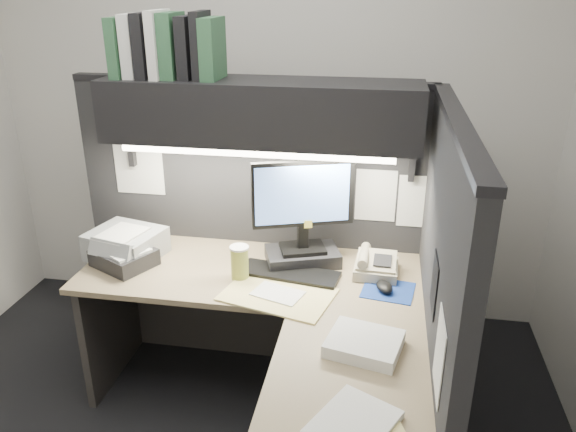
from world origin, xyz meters
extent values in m
cube|color=silver|center=(0.00, 1.50, 1.35)|extent=(3.50, 0.04, 2.70)
cube|color=black|center=(0.03, 0.93, 0.80)|extent=(1.90, 0.06, 1.60)
cube|color=black|center=(0.98, 0.18, 0.80)|extent=(0.06, 1.50, 1.60)
cube|color=#917B5C|center=(0.10, 0.56, 0.71)|extent=(1.70, 0.68, 0.03)
cube|color=#917B5C|center=(0.65, -0.21, 0.71)|extent=(0.60, 0.85, 0.03)
cube|color=#2F2B29|center=(0.10, 0.86, 0.35)|extent=(1.61, 0.02, 0.70)
cube|color=#2F2B29|center=(-0.70, 0.56, 0.35)|extent=(0.04, 0.61, 0.70)
cube|color=black|center=(0.12, 0.75, 1.50)|extent=(1.55, 0.34, 0.30)
cylinder|color=white|center=(0.12, 0.61, 1.33)|extent=(1.32, 0.04, 0.04)
cube|color=black|center=(0.35, 0.69, 0.77)|extent=(0.42, 0.33, 0.07)
cube|color=black|center=(0.35, 0.69, 0.88)|extent=(0.06, 0.06, 0.12)
cube|color=black|center=(0.35, 0.69, 1.11)|extent=(0.49, 0.20, 0.34)
cube|color=#6893E5|center=(0.35, 0.67, 1.11)|extent=(0.45, 0.16, 0.30)
cube|color=black|center=(0.31, 0.54, 0.74)|extent=(0.51, 0.23, 0.02)
cube|color=navy|center=(0.79, 0.48, 0.73)|extent=(0.27, 0.25, 0.00)
ellipsoid|color=black|center=(0.77, 0.47, 0.76)|extent=(0.11, 0.13, 0.04)
cube|color=tan|center=(0.73, 0.64, 0.77)|extent=(0.22, 0.23, 0.09)
cylinder|color=#B9AC4A|center=(0.07, 0.48, 0.81)|extent=(0.10, 0.10, 0.16)
cube|color=#95989A|center=(-0.58, 0.61, 0.80)|extent=(0.42, 0.38, 0.14)
cube|color=black|center=(-0.55, 0.51, 0.77)|extent=(0.36, 0.34, 0.09)
cube|color=#E4D280|center=(0.28, 0.35, 0.73)|extent=(0.56, 0.44, 0.01)
cube|color=white|center=(0.70, 0.00, 0.76)|extent=(0.33, 0.29, 0.05)
cube|color=white|center=(0.68, -0.44, 0.74)|extent=(0.33, 0.36, 0.03)
cube|color=#2B5637|center=(-0.55, 0.73, 1.79)|extent=(0.05, 0.22, 0.28)
cube|color=silver|center=(-0.49, 0.75, 1.80)|extent=(0.06, 0.22, 0.29)
cube|color=black|center=(-0.42, 0.73, 1.80)|extent=(0.06, 0.22, 0.30)
cube|color=silver|center=(-0.35, 0.73, 1.80)|extent=(0.05, 0.22, 0.31)
cube|color=#2B5637|center=(-0.30, 0.75, 1.80)|extent=(0.07, 0.22, 0.30)
cube|color=black|center=(-0.22, 0.76, 1.79)|extent=(0.06, 0.22, 0.28)
cube|color=black|center=(-0.15, 0.75, 1.80)|extent=(0.05, 0.22, 0.31)
cube|color=#2B5637|center=(-0.10, 0.74, 1.79)|extent=(0.07, 0.22, 0.28)
cube|color=white|center=(0.70, 0.90, 1.05)|extent=(0.21, 0.00, 0.28)
cube|color=white|center=(0.92, 0.90, 1.03)|extent=(0.21, 0.00, 0.28)
cube|color=white|center=(-0.60, 0.90, 1.15)|extent=(0.28, 0.00, 0.34)
cube|color=black|center=(0.95, 0.04, 1.02)|extent=(0.00, 0.18, 0.22)
cube|color=white|center=(0.95, -0.31, 0.95)|extent=(0.00, 0.21, 0.28)
camera|label=1|loc=(0.72, -1.88, 2.07)|focal=35.00mm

